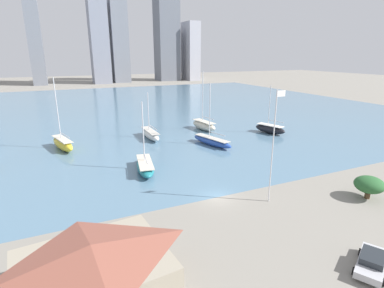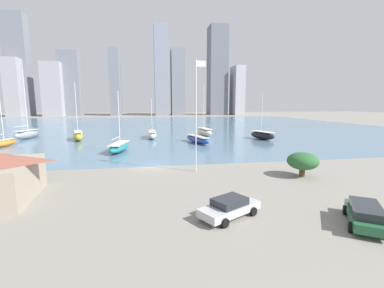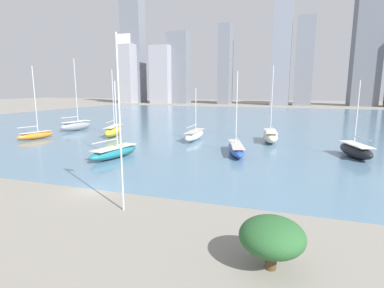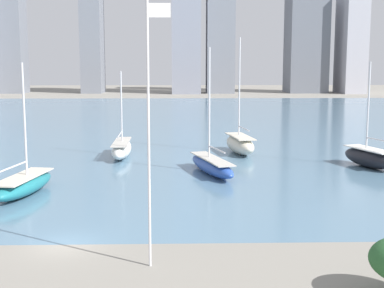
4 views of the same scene
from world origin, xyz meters
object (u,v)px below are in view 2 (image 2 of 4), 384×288
object	(u,v)px
parked_wagon_green	(365,214)
sailboat_gray	(27,134)
flag_pole	(196,113)
sailboat_yellow	(78,135)
sailboat_orange	(2,143)
sailboat_white	(152,134)
sailboat_black	(262,135)
sailboat_cream	(204,132)
sailboat_blue	(197,139)
sailboat_teal	(119,147)
parked_sedan_silver	(230,207)

from	to	relation	value
parked_wagon_green	sailboat_gray	bearing A→B (deg)	163.39
flag_pole	sailboat_yellow	bearing A→B (deg)	124.04
sailboat_orange	sailboat_yellow	world-z (taller)	sailboat_orange
sailboat_white	sailboat_black	bearing A→B (deg)	-15.99
sailboat_yellow	sailboat_black	size ratio (longest dim) A/B	1.24
sailboat_cream	sailboat_blue	size ratio (longest dim) A/B	1.13
flag_pole	sailboat_orange	bearing A→B (deg)	144.12
flag_pole	sailboat_teal	world-z (taller)	flag_pole
sailboat_orange	sailboat_blue	size ratio (longest dim) A/B	1.14
sailboat_orange	sailboat_black	xyz separation A→B (m)	(56.51, 1.75, 0.17)
sailboat_gray	sailboat_cream	bearing A→B (deg)	9.63
sailboat_blue	sailboat_gray	bearing A→B (deg)	145.29
sailboat_blue	sailboat_white	bearing A→B (deg)	118.77
sailboat_orange	sailboat_gray	distance (m)	12.78
sailboat_cream	sailboat_yellow	world-z (taller)	sailboat_cream
sailboat_blue	parked_wagon_green	xyz separation A→B (m)	(4.17, -40.82, 0.00)
flag_pole	sailboat_yellow	xyz separation A→B (m)	(-22.63, 33.50, -6.25)
sailboat_black	sailboat_yellow	bearing A→B (deg)	153.45
parked_sedan_silver	sailboat_yellow	bearing A→B (deg)	176.70
sailboat_orange	parked_wagon_green	size ratio (longest dim) A/B	2.67
sailboat_teal	sailboat_black	distance (m)	34.52
parked_wagon_green	sailboat_teal	bearing A→B (deg)	155.77
flag_pole	parked_sedan_silver	xyz separation A→B (m)	(0.04, -13.57, -6.63)
sailboat_cream	sailboat_teal	xyz separation A→B (m)	(-20.25, -20.19, -0.30)
parked_sedan_silver	sailboat_blue	bearing A→B (deg)	143.82
sailboat_blue	sailboat_cream	bearing A→B (deg)	55.00
sailboat_cream	flag_pole	bearing A→B (deg)	-111.86
sailboat_yellow	sailboat_gray	size ratio (longest dim) A/B	0.82
sailboat_cream	sailboat_black	distance (m)	15.51
sailboat_yellow	parked_wagon_green	xyz separation A→B (m)	(31.58, -50.10, -0.29)
sailboat_orange	sailboat_cream	xyz separation A→B (m)	(44.03, 10.96, 0.26)
sailboat_black	parked_sedan_silver	world-z (taller)	sailboat_black
sailboat_cream	sailboat_white	world-z (taller)	sailboat_cream
sailboat_yellow	sailboat_gray	world-z (taller)	sailboat_gray
sailboat_white	sailboat_gray	distance (m)	31.04
flag_pole	sailboat_cream	bearing A→B (deg)	76.10
sailboat_yellow	parked_sedan_silver	world-z (taller)	sailboat_yellow
flag_pole	sailboat_white	size ratio (longest dim) A/B	1.38
sailboat_orange	parked_wagon_green	world-z (taller)	sailboat_orange
sailboat_cream	sailboat_black	size ratio (longest dim) A/B	1.27
sailboat_cream	sailboat_yellow	xyz separation A→B (m)	(-31.61, -2.82, 0.01)
sailboat_orange	sailboat_blue	world-z (taller)	sailboat_orange
sailboat_blue	sailboat_teal	bearing A→B (deg)	-169.10
sailboat_cream	sailboat_white	xyz separation A→B (m)	(-14.04, -2.13, -0.18)
sailboat_blue	parked_wagon_green	world-z (taller)	sailboat_blue
flag_pole	sailboat_black	bearing A→B (deg)	51.62
sailboat_orange	flag_pole	bearing A→B (deg)	-19.76
parked_sedan_silver	sailboat_cream	bearing A→B (deg)	140.82
sailboat_black	sailboat_gray	bearing A→B (deg)	150.84
flag_pole	sailboat_blue	bearing A→B (deg)	78.82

